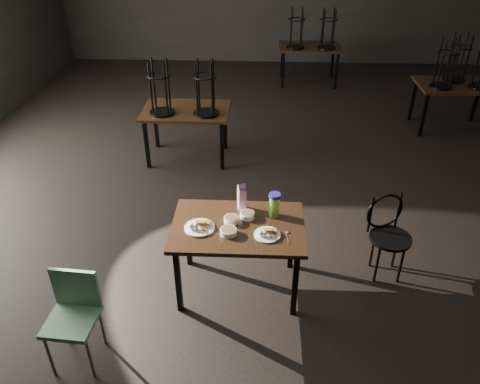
{
  "coord_description": "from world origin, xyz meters",
  "views": [
    {
      "loc": [
        -0.6,
        -4.75,
        3.27
      ],
      "look_at": [
        -0.77,
        -0.97,
        0.85
      ],
      "focal_mm": 35.0,
      "sensor_mm": 36.0,
      "label": 1
    }
  ],
  "objects_px": {
    "main_table": "(238,232)",
    "water_bottle": "(274,205)",
    "juice_carton": "(242,198)",
    "bentwood_chair": "(388,230)",
    "school_chair": "(74,310)"
  },
  "relations": [
    {
      "from": "main_table",
      "to": "bentwood_chair",
      "type": "xyz_separation_m",
      "value": [
        1.44,
        0.32,
        -0.16
      ]
    },
    {
      "from": "main_table",
      "to": "juice_carton",
      "type": "xyz_separation_m",
      "value": [
        0.02,
        0.26,
        0.21
      ]
    },
    {
      "from": "main_table",
      "to": "juice_carton",
      "type": "bearing_deg",
      "value": 85.26
    },
    {
      "from": "juice_carton",
      "to": "water_bottle",
      "type": "height_order",
      "value": "juice_carton"
    },
    {
      "from": "water_bottle",
      "to": "school_chair",
      "type": "bearing_deg",
      "value": -147.64
    },
    {
      "from": "main_table",
      "to": "water_bottle",
      "type": "xyz_separation_m",
      "value": [
        0.33,
        0.16,
        0.2
      ]
    },
    {
      "from": "water_bottle",
      "to": "bentwood_chair",
      "type": "relative_size",
      "value": 0.28
    },
    {
      "from": "juice_carton",
      "to": "bentwood_chair",
      "type": "distance_m",
      "value": 1.47
    },
    {
      "from": "water_bottle",
      "to": "main_table",
      "type": "bearing_deg",
      "value": -153.4
    },
    {
      "from": "main_table",
      "to": "bentwood_chair",
      "type": "distance_m",
      "value": 1.49
    },
    {
      "from": "juice_carton",
      "to": "water_bottle",
      "type": "distance_m",
      "value": 0.32
    },
    {
      "from": "bentwood_chair",
      "to": "main_table",
      "type": "bearing_deg",
      "value": 174.01
    },
    {
      "from": "main_table",
      "to": "school_chair",
      "type": "bearing_deg",
      "value": -146.26
    },
    {
      "from": "water_bottle",
      "to": "school_chair",
      "type": "distance_m",
      "value": 1.91
    },
    {
      "from": "juice_carton",
      "to": "school_chair",
      "type": "relative_size",
      "value": 0.34
    }
  ]
}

